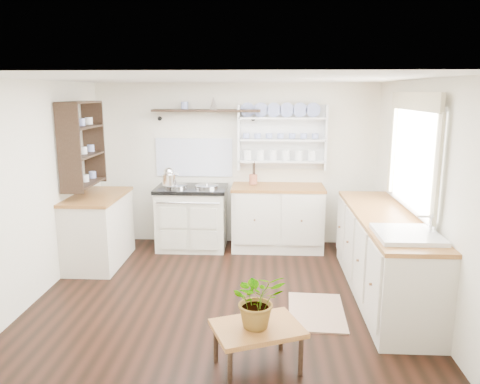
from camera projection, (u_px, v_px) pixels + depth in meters
name	position (u px, v px, depth m)	size (l,w,h in m)	color
floor	(225.00, 295.00, 5.11)	(4.00, 3.80, 0.01)	black
wall_back	(236.00, 164.00, 6.72)	(4.00, 0.02, 2.30)	#EDE5CD
wall_right	(420.00, 194.00, 4.76)	(0.02, 3.80, 2.30)	#EDE5CD
wall_left	(38.00, 190.00, 4.97)	(0.02, 3.80, 2.30)	#EDE5CD
ceiling	(224.00, 79.00, 4.63)	(4.00, 3.80, 0.01)	white
window	(413.00, 152.00, 4.83)	(0.08, 1.55, 1.22)	white
aga_cooker	(192.00, 217.00, 6.58)	(0.98, 0.68, 0.91)	beige
back_cabinets	(277.00, 217.00, 6.54)	(1.27, 0.63, 0.90)	beige
right_cabinets	(383.00, 255.00, 5.02)	(0.62, 2.43, 0.90)	beige
belfast_sink	(406.00, 247.00, 4.22)	(0.55, 0.60, 0.45)	white
left_cabinets	(99.00, 229.00, 5.98)	(0.62, 1.13, 0.90)	beige
plate_rack	(282.00, 137.00, 6.57)	(1.20, 0.22, 0.90)	white
high_shelf	(206.00, 111.00, 6.47)	(1.50, 0.29, 0.16)	black
left_shelving	(82.00, 143.00, 5.76)	(0.28, 0.80, 1.05)	black
kettle	(169.00, 176.00, 6.35)	(0.19, 0.19, 0.23)	silver
utensil_crock	(253.00, 179.00, 6.53)	(0.11, 0.11, 0.13)	#AB5A3E
center_table	(257.00, 331.00, 3.69)	(0.81, 0.70, 0.37)	brown
potted_plant	(258.00, 299.00, 3.63)	(0.41, 0.36, 0.46)	#3F7233
floor_rug	(316.00, 312.00, 4.70)	(0.55, 0.85, 0.02)	#82634B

